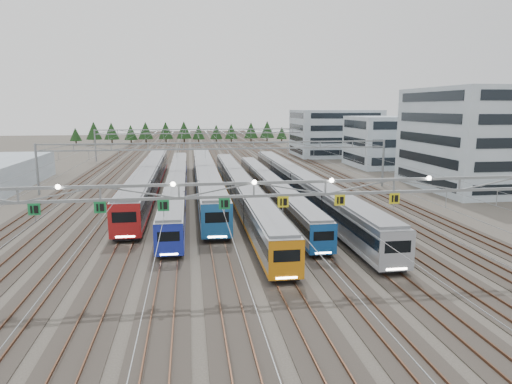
{
  "coord_description": "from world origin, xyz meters",
  "views": [
    {
      "loc": [
        -4.74,
        -33.56,
        13.43
      ],
      "look_at": [
        2.96,
        19.09,
        3.5
      ],
      "focal_mm": 32.0,
      "sensor_mm": 36.0,
      "label": 1
    }
  ],
  "objects": [
    {
      "name": "track_bed",
      "position": [
        0.0,
        100.0,
        1.49
      ],
      "size": [
        54.0,
        260.0,
        5.42
      ],
      "color": "#2D2823",
      "rests_on": "ground"
    },
    {
      "name": "depot_bldg_south",
      "position": [
        42.43,
        35.83,
        8.27
      ],
      "size": [
        18.0,
        22.0,
        16.55
      ],
      "primitive_type": "cube",
      "color": "#9CB0BB",
      "rests_on": "ground"
    },
    {
      "name": "train_a",
      "position": [
        -11.25,
        39.75,
        2.34
      ],
      "size": [
        3.19,
        57.18,
        4.17
      ],
      "color": "black",
      "rests_on": "ground"
    },
    {
      "name": "train_e",
      "position": [
        6.75,
        30.55,
        1.89
      ],
      "size": [
        2.53,
        53.54,
        3.29
      ],
      "color": "black",
      "rests_on": "ground"
    },
    {
      "name": "gantry_far",
      "position": [
        0.0,
        85.0,
        6.39
      ],
      "size": [
        56.36,
        0.36,
        8.0
      ],
      "color": "gray",
      "rests_on": "ground"
    },
    {
      "name": "train_c",
      "position": [
        -2.25,
        39.35,
        2.33
      ],
      "size": [
        3.18,
        59.09,
        4.15
      ],
      "color": "black",
      "rests_on": "ground"
    },
    {
      "name": "train_d",
      "position": [
        2.25,
        29.48,
        2.08
      ],
      "size": [
        2.8,
        62.47,
        3.65
      ],
      "color": "black",
      "rests_on": "ground"
    },
    {
      "name": "gantry_mid",
      "position": [
        0.0,
        40.0,
        6.39
      ],
      "size": [
        56.36,
        0.36,
        8.0
      ],
      "color": "gray",
      "rests_on": "ground"
    },
    {
      "name": "depot_bldg_mid",
      "position": [
        39.1,
        65.37,
        5.68
      ],
      "size": [
        14.0,
        16.0,
        11.35
      ],
      "primitive_type": "cube",
      "color": "#9CB0BB",
      "rests_on": "ground"
    },
    {
      "name": "gantry_near",
      "position": [
        -0.05,
        -0.12,
        7.09
      ],
      "size": [
        56.36,
        0.61,
        8.08
      ],
      "color": "gray",
      "rests_on": "ground"
    },
    {
      "name": "ground",
      "position": [
        0.0,
        0.0,
        0.0
      ],
      "size": [
        400.0,
        400.0,
        0.0
      ],
      "primitive_type": "plane",
      "color": "#47423A",
      "rests_on": "ground"
    },
    {
      "name": "treeline",
      "position": [
        2.25,
        139.07,
        4.23
      ],
      "size": [
        100.1,
        5.6,
        7.02
      ],
      "color": "#332114",
      "rests_on": "ground"
    },
    {
      "name": "depot_bldg_north",
      "position": [
        35.49,
        89.89,
        6.33
      ],
      "size": [
        22.0,
        18.0,
        12.67
      ],
      "primitive_type": "cube",
      "color": "#9CB0BB",
      "rests_on": "ground"
    },
    {
      "name": "train_b",
      "position": [
        -6.75,
        36.33,
        1.96
      ],
      "size": [
        2.63,
        62.06,
        3.42
      ],
      "color": "black",
      "rests_on": "ground"
    },
    {
      "name": "train_f",
      "position": [
        11.25,
        30.86,
        2.19
      ],
      "size": [
        2.97,
        64.22,
        3.87
      ],
      "color": "black",
      "rests_on": "ground"
    }
  ]
}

